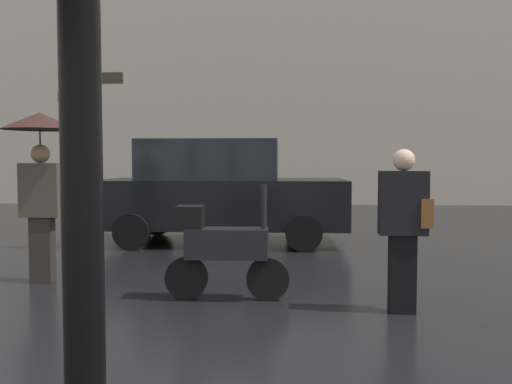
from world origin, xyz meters
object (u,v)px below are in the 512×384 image
object	(u,v)px
parked_scooter	(223,248)
street_signpost	(90,138)
parked_car_left	(220,191)
pedestrian_with_umbrella	(40,155)
pedestrian_with_bag	(405,220)

from	to	relation	value
parked_scooter	street_signpost	distance (m)	4.19
parked_scooter	parked_car_left	world-z (taller)	parked_car_left
parked_scooter	pedestrian_with_umbrella	bearing A→B (deg)	155.18
parked_scooter	street_signpost	bearing A→B (deg)	121.81
pedestrian_with_bag	parked_car_left	distance (m)	5.14
pedestrian_with_bag	pedestrian_with_umbrella	bearing A→B (deg)	103.99
pedestrian_with_umbrella	pedestrian_with_bag	size ratio (longest dim) A/B	1.29
pedestrian_with_umbrella	parked_scooter	world-z (taller)	pedestrian_with_umbrella
pedestrian_with_bag	street_signpost	world-z (taller)	street_signpost
parked_scooter	parked_car_left	bearing A→B (deg)	89.64
pedestrian_with_umbrella	street_signpost	distance (m)	2.40
parked_car_left	street_signpost	xyz separation A→B (m)	(-2.00, -1.08, 0.92)
pedestrian_with_bag	parked_car_left	xyz separation A→B (m)	(-2.35, 4.57, 0.04)
street_signpost	pedestrian_with_umbrella	bearing A→B (deg)	-84.42
parked_scooter	parked_car_left	distance (m)	4.21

